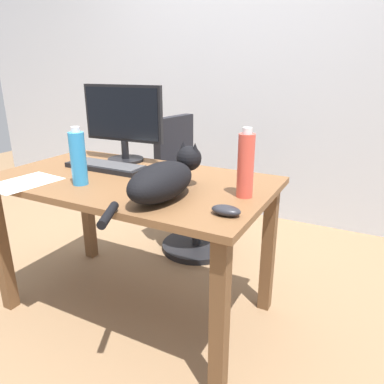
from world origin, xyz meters
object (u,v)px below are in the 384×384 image
office_chair (191,195)px  cat (164,179)px  monitor (123,120)px  computer_mouse (226,210)px  water_bottle (78,158)px  keyboard (107,166)px  spray_bottle (246,165)px

office_chair → cat: 1.05m
monitor → cat: (0.52, -0.42, -0.15)m
computer_mouse → water_bottle: 0.73m
keyboard → computer_mouse: computer_mouse is taller
monitor → water_bottle: 0.46m
spray_bottle → keyboard: bearing=174.6°
office_chair → monitor: 0.75m
monitor → spray_bottle: (0.80, -0.25, -0.09)m
monitor → computer_mouse: size_ratio=4.37×
water_bottle → spray_bottle: size_ratio=0.92×
cat → keyboard: bearing=154.4°
office_chair → spray_bottle: (0.64, -0.74, 0.46)m
computer_mouse → water_bottle: water_bottle is taller
water_bottle → cat: bearing=2.5°
cat → spray_bottle: 0.33m
computer_mouse → spray_bottle: spray_bottle is taller
keyboard → cat: size_ratio=0.72×
monitor → keyboard: bearing=-84.8°
cat → water_bottle: size_ratio=2.36×
office_chair → keyboard: office_chair is taller
cat → spray_bottle: size_ratio=2.18×
monitor → keyboard: size_ratio=1.09×
computer_mouse → office_chair: bearing=124.1°
office_chair → spray_bottle: spray_bottle is taller
monitor → spray_bottle: monitor is taller
monitor → spray_bottle: 0.84m
monitor → spray_bottle: bearing=-17.7°
water_bottle → spray_bottle: spray_bottle is taller
monitor → cat: size_ratio=0.78×
keyboard → spray_bottle: 0.79m
office_chair → water_bottle: 1.03m
water_bottle → spray_bottle: 0.74m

